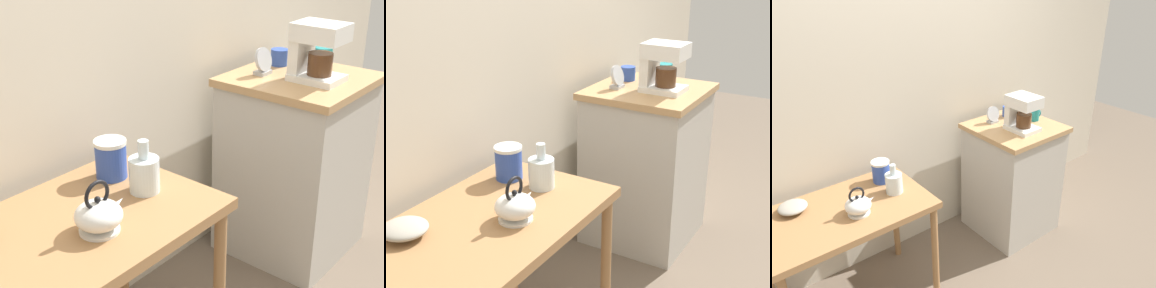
# 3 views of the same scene
# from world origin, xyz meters

# --- Properties ---
(back_wall) EXTENTS (4.40, 0.10, 2.80)m
(back_wall) POSITION_xyz_m (0.10, 0.48, 1.40)
(back_wall) COLOR beige
(back_wall) RESTS_ON ground_plane
(wooden_table) EXTENTS (0.95, 0.59, 0.74)m
(wooden_table) POSITION_xyz_m (-0.70, 0.08, 0.65)
(wooden_table) COLOR #9E7044
(wooden_table) RESTS_ON ground_plane
(kitchen_counter) EXTENTS (0.61, 0.60, 0.91)m
(kitchen_counter) POSITION_xyz_m (0.65, 0.05, 0.46)
(kitchen_counter) COLOR #BCB7AD
(kitchen_counter) RESTS_ON ground_plane
(bowl_stoneware) EXTENTS (0.16, 0.16, 0.05)m
(bowl_stoneware) POSITION_xyz_m (-0.94, 0.23, 0.77)
(bowl_stoneware) COLOR #9E998C
(bowl_stoneware) RESTS_ON wooden_table
(teakettle) EXTENTS (0.18, 0.15, 0.17)m
(teakettle) POSITION_xyz_m (-0.66, -0.01, 0.79)
(teakettle) COLOR white
(teakettle) RESTS_ON wooden_table
(glass_carafe_vase) EXTENTS (0.10, 0.10, 0.19)m
(glass_carafe_vase) POSITION_xyz_m (-0.39, 0.06, 0.81)
(glass_carafe_vase) COLOR silver
(glass_carafe_vase) RESTS_ON wooden_table
(canister_enamel) EXTENTS (0.12, 0.12, 0.14)m
(canister_enamel) POSITION_xyz_m (-0.39, 0.22, 0.81)
(canister_enamel) COLOR #2D4CAD
(canister_enamel) RESTS_ON wooden_table
(coffee_maker) EXTENTS (0.18, 0.22, 0.26)m
(coffee_maker) POSITION_xyz_m (0.63, -0.02, 1.05)
(coffee_maker) COLOR white
(coffee_maker) RESTS_ON kitchen_counter
(mug_blue) EXTENTS (0.09, 0.08, 0.08)m
(mug_blue) POSITION_xyz_m (0.75, 0.23, 0.95)
(mug_blue) COLOR #2D4CAD
(mug_blue) RESTS_ON kitchen_counter
(mug_dark_teal) EXTENTS (0.09, 0.09, 0.10)m
(mug_dark_teal) POSITION_xyz_m (0.84, 0.04, 0.96)
(mug_dark_teal) COLOR teal
(mug_dark_teal) RESTS_ON kitchen_counter
(table_clock) EXTENTS (0.11, 0.06, 0.13)m
(table_clock) POSITION_xyz_m (0.56, 0.20, 0.96)
(table_clock) COLOR #B2B5BA
(table_clock) RESTS_ON kitchen_counter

